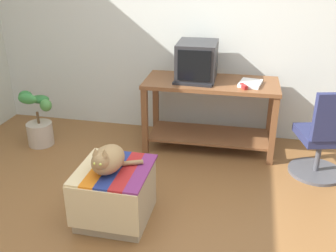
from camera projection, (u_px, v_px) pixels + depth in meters
ground_plane at (147, 237)px, 2.94m from camera, size 14.00×14.00×0.00m
back_wall at (193, 20)px, 4.24m from camera, size 8.00×0.10×2.60m
desk at (210, 103)px, 4.11m from camera, size 1.40×0.64×0.76m
tv_monitor at (197, 61)px, 4.01m from camera, size 0.41×0.49×0.39m
keyboard at (193, 83)px, 3.91m from camera, size 0.41×0.17×0.02m
book at (250, 83)px, 3.89m from camera, size 0.25×0.30×0.03m
ottoman_with_blanket at (115, 193)px, 3.07m from camera, size 0.56×0.60×0.45m
cat at (108, 159)px, 2.90m from camera, size 0.36×0.38×0.25m
potted_plant at (39, 124)px, 4.27m from camera, size 0.34×0.35×0.65m
office_chair at (324, 140)px, 3.59m from camera, size 0.52×0.52×0.89m
stapler at (244, 86)px, 3.78m from camera, size 0.08×0.11×0.04m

